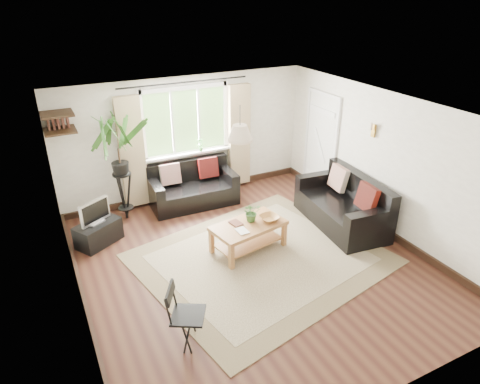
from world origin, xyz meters
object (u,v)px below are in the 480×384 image
sofa_back (193,186)px  palm_stand (121,170)px  sofa_right (342,203)px  tv_stand (98,233)px  folding_chair (188,316)px  coffee_table (248,237)px

sofa_back → palm_stand: bearing=-178.6°
sofa_right → tv_stand: (-3.99, 1.31, -0.24)m
sofa_back → sofa_right: (2.06, -1.95, 0.04)m
sofa_right → folding_chair: (-3.43, -1.45, -0.02)m
palm_stand → coffee_table: bearing=-51.9°
sofa_right → folding_chair: bearing=-61.4°
sofa_right → palm_stand: palm_stand is taller
tv_stand → sofa_right: bearing=-48.7°
tv_stand → palm_stand: bearing=16.3°
sofa_right → coffee_table: bearing=-84.9°
sofa_back → tv_stand: bearing=-159.7°
folding_chair → coffee_table: bearing=-17.4°
sofa_back → sofa_right: size_ratio=0.90×
coffee_table → tv_stand: size_ratio=1.62×
palm_stand → sofa_right: bearing=-30.1°
sofa_right → sofa_back: bearing=-127.7°
sofa_back → tv_stand: sofa_back is taller
tv_stand → sofa_back: bearing=-12.3°
coffee_table → folding_chair: 2.16m
sofa_back → coffee_table: size_ratio=1.41×
tv_stand → palm_stand: palm_stand is taller
sofa_right → coffee_table: size_ratio=1.56×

